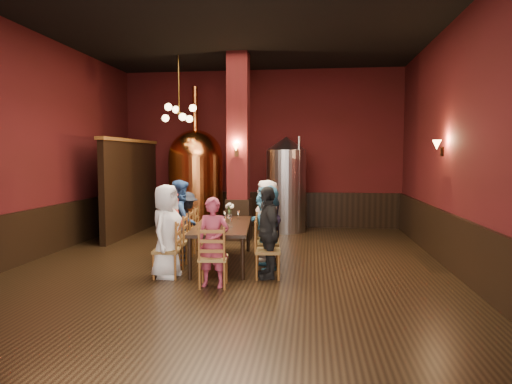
# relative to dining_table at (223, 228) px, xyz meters

# --- Properties ---
(room) EXTENTS (10.00, 10.02, 4.50)m
(room) POSITION_rel_dining_table_xyz_m (0.20, -0.24, 1.56)
(room) COLOR black
(room) RESTS_ON ground
(wainscot_right) EXTENTS (0.08, 9.90, 1.00)m
(wainscot_right) POSITION_rel_dining_table_xyz_m (4.16, -0.24, -0.19)
(wainscot_right) COLOR black
(wainscot_right) RESTS_ON ground
(wainscot_back) EXTENTS (7.90, 0.08, 1.00)m
(wainscot_back) POSITION_rel_dining_table_xyz_m (0.20, 4.72, -0.19)
(wainscot_back) COLOR black
(wainscot_back) RESTS_ON ground
(wainscot_left) EXTENTS (0.08, 9.90, 1.00)m
(wainscot_left) POSITION_rel_dining_table_xyz_m (-3.76, -0.24, -0.19)
(wainscot_left) COLOR black
(wainscot_left) RESTS_ON ground
(column) EXTENTS (0.58, 0.58, 4.50)m
(column) POSITION_rel_dining_table_xyz_m (-0.10, 2.56, 1.56)
(column) COLOR #490F12
(column) RESTS_ON ground
(partition) EXTENTS (0.22, 3.50, 2.40)m
(partition) POSITION_rel_dining_table_xyz_m (-3.00, 2.96, 0.51)
(partition) COLOR black
(partition) RESTS_ON ground
(pendant_cluster) EXTENTS (0.90, 0.90, 1.70)m
(pendant_cluster) POSITION_rel_dining_table_xyz_m (-1.60, 2.66, 2.41)
(pendant_cluster) COLOR #A57226
(pendant_cluster) RESTS_ON room
(sconce_wall) EXTENTS (0.20, 0.20, 0.36)m
(sconce_wall) POSITION_rel_dining_table_xyz_m (4.10, 0.56, 1.51)
(sconce_wall) COLOR black
(sconce_wall) RESTS_ON room
(sconce_column) EXTENTS (0.20, 0.20, 0.36)m
(sconce_column) POSITION_rel_dining_table_xyz_m (-0.10, 2.26, 1.51)
(sconce_column) COLOR black
(sconce_column) RESTS_ON column
(dining_table) EXTENTS (1.23, 2.49, 0.75)m
(dining_table) POSITION_rel_dining_table_xyz_m (0.00, 0.00, 0.00)
(dining_table) COLOR black
(dining_table) RESTS_ON ground
(chair_0) EXTENTS (0.50, 0.50, 0.92)m
(chair_0) POSITION_rel_dining_table_xyz_m (-0.75, -1.08, -0.23)
(chair_0) COLOR brown
(chair_0) RESTS_ON ground
(person_0) EXTENTS (0.57, 0.81, 1.56)m
(person_0) POSITION_rel_dining_table_xyz_m (-0.75, -1.08, 0.09)
(person_0) COLOR white
(person_0) RESTS_ON ground
(chair_1) EXTENTS (0.50, 0.50, 0.92)m
(chair_1) POSITION_rel_dining_table_xyz_m (-0.81, -0.41, -0.23)
(chair_1) COLOR brown
(chair_1) RESTS_ON ground
(person_1) EXTENTS (0.35, 0.52, 1.40)m
(person_1) POSITION_rel_dining_table_xyz_m (-0.81, -0.41, 0.01)
(person_1) COLOR red
(person_1) RESTS_ON ground
(chair_2) EXTENTS (0.50, 0.50, 0.92)m
(chair_2) POSITION_rel_dining_table_xyz_m (-0.88, 0.24, -0.23)
(chair_2) COLOR brown
(chair_2) RESTS_ON ground
(person_2) EXTENTS (0.52, 0.82, 1.57)m
(person_2) POSITION_rel_dining_table_xyz_m (-0.88, 0.24, 0.10)
(person_2) COLOR navy
(person_2) RESTS_ON ground
(chair_3) EXTENTS (0.50, 0.50, 0.92)m
(chair_3) POSITION_rel_dining_table_xyz_m (-0.94, 0.91, -0.23)
(chair_3) COLOR brown
(chair_3) RESTS_ON ground
(person_3) EXTENTS (0.56, 0.88, 1.29)m
(person_3) POSITION_rel_dining_table_xyz_m (-0.94, 0.91, -0.04)
(person_3) COLOR black
(person_3) RESTS_ON ground
(chair_4) EXTENTS (0.50, 0.50, 0.92)m
(chair_4) POSITION_rel_dining_table_xyz_m (0.94, -0.91, -0.23)
(chair_4) COLOR brown
(chair_4) RESTS_ON ground
(person_4) EXTENTS (0.67, 0.98, 1.54)m
(person_4) POSITION_rel_dining_table_xyz_m (0.94, -0.91, 0.08)
(person_4) COLOR black
(person_4) RESTS_ON ground
(chair_5) EXTENTS (0.50, 0.50, 0.92)m
(chair_5) POSITION_rel_dining_table_xyz_m (0.88, -0.24, -0.23)
(chair_5) COLOR brown
(chair_5) RESTS_ON ground
(person_5) EXTENTS (0.79, 1.47, 1.51)m
(person_5) POSITION_rel_dining_table_xyz_m (0.88, -0.24, 0.07)
(person_5) COLOR teal
(person_5) RESTS_ON ground
(chair_6) EXTENTS (0.50, 0.50, 0.92)m
(chair_6) POSITION_rel_dining_table_xyz_m (0.81, 0.41, -0.23)
(chair_6) COLOR brown
(chair_6) RESTS_ON ground
(person_6) EXTENTS (0.65, 0.86, 1.57)m
(person_6) POSITION_rel_dining_table_xyz_m (0.81, 0.41, 0.10)
(person_6) COLOR beige
(person_6) RESTS_ON ground
(chair_7) EXTENTS (0.50, 0.50, 0.92)m
(chair_7) POSITION_rel_dining_table_xyz_m (0.75, 1.08, -0.23)
(chair_7) COLOR brown
(chair_7) RESTS_ON ground
(person_7) EXTENTS (0.45, 0.78, 1.53)m
(person_7) POSITION_rel_dining_table_xyz_m (0.75, 1.08, 0.08)
(person_7) COLOR #1C1933
(person_7) RESTS_ON ground
(chair_8) EXTENTS (0.50, 0.50, 0.92)m
(chair_8) POSITION_rel_dining_table_xyz_m (0.15, -1.54, -0.23)
(chair_8) COLOR brown
(chair_8) RESTS_ON ground
(person_8) EXTENTS (0.54, 0.37, 1.40)m
(person_8) POSITION_rel_dining_table_xyz_m (0.15, -1.54, 0.01)
(person_8) COLOR #9C344B
(person_8) RESTS_ON ground
(copper_kettle) EXTENTS (1.73, 1.73, 3.90)m
(copper_kettle) POSITION_rel_dining_table_xyz_m (-1.46, 3.70, 0.73)
(copper_kettle) COLOR black
(copper_kettle) RESTS_ON ground
(steel_vessel) EXTENTS (1.32, 1.32, 2.56)m
(steel_vessel) POSITION_rel_dining_table_xyz_m (0.98, 3.86, 0.59)
(steel_vessel) COLOR #B2B2B7
(steel_vessel) RESTS_ON ground
(rose_vase) EXTENTS (0.18, 0.18, 0.31)m
(rose_vase) POSITION_rel_dining_table_xyz_m (-0.04, 1.00, 0.27)
(rose_vase) COLOR white
(rose_vase) RESTS_ON dining_table
(wine_glass_0) EXTENTS (0.07, 0.07, 0.17)m
(wine_glass_0) POSITION_rel_dining_table_xyz_m (-0.08, -0.45, 0.15)
(wine_glass_0) COLOR white
(wine_glass_0) RESTS_ON dining_table
(wine_glass_1) EXTENTS (0.07, 0.07, 0.17)m
(wine_glass_1) POSITION_rel_dining_table_xyz_m (0.18, 0.73, 0.15)
(wine_glass_1) COLOR white
(wine_glass_1) RESTS_ON dining_table
(wine_glass_2) EXTENTS (0.07, 0.07, 0.17)m
(wine_glass_2) POSITION_rel_dining_table_xyz_m (0.08, -0.14, 0.15)
(wine_glass_2) COLOR white
(wine_glass_2) RESTS_ON dining_table
(wine_glass_3) EXTENTS (0.07, 0.07, 0.17)m
(wine_glass_3) POSITION_rel_dining_table_xyz_m (0.10, 0.08, 0.15)
(wine_glass_3) COLOR white
(wine_glass_3) RESTS_ON dining_table
(wine_glass_4) EXTENTS (0.07, 0.07, 0.17)m
(wine_glass_4) POSITION_rel_dining_table_xyz_m (-0.10, 0.74, 0.15)
(wine_glass_4) COLOR white
(wine_glass_4) RESTS_ON dining_table
(wine_glass_5) EXTENTS (0.07, 0.07, 0.17)m
(wine_glass_5) POSITION_rel_dining_table_xyz_m (0.22, -0.35, 0.15)
(wine_glass_5) COLOR white
(wine_glass_5) RESTS_ON dining_table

